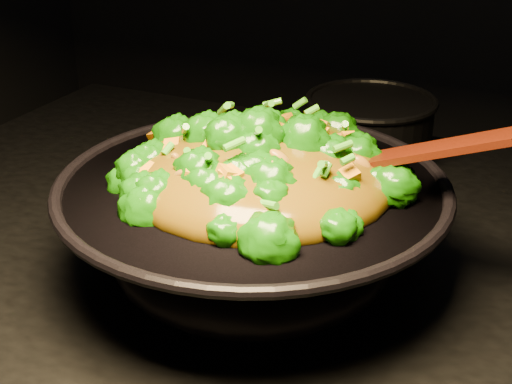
% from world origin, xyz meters
% --- Properties ---
extents(wok, '(0.59, 0.59, 0.13)m').
position_xyz_m(wok, '(0.06, -0.11, 0.96)').
color(wok, black).
rests_on(wok, stovetop).
extents(stir_fry, '(0.36, 0.36, 0.11)m').
position_xyz_m(stir_fry, '(0.06, -0.10, 1.08)').
color(stir_fry, '#145A06').
rests_on(stir_fry, wok).
extents(spatula, '(0.29, 0.08, 0.12)m').
position_xyz_m(spatula, '(0.23, -0.07, 1.08)').
color(spatula, '#3C1208').
rests_on(spatula, wok).
extents(back_pot, '(0.25, 0.25, 0.12)m').
position_xyz_m(back_pot, '(0.09, 0.28, 0.96)').
color(back_pot, black).
rests_on(back_pot, stovetop).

